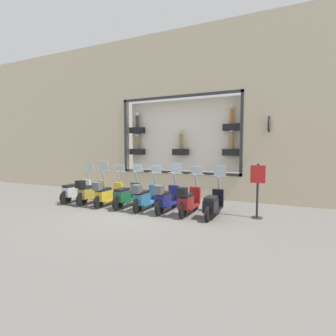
% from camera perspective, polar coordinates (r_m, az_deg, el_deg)
% --- Properties ---
extents(ground_plane, '(120.00, 120.00, 0.00)m').
position_cam_1_polar(ground_plane, '(9.03, -6.28, -9.78)').
color(ground_plane, '#66635E').
extents(building_facade, '(1.23, 36.00, 7.40)m').
position_cam_1_polar(building_facade, '(12.09, 2.56, 11.76)').
color(building_facade, beige).
rests_on(building_facade, ground_plane).
extents(scooter_black_0, '(1.79, 0.61, 1.62)m').
position_cam_1_polar(scooter_black_0, '(8.52, 9.77, -7.77)').
color(scooter_black_0, black).
rests_on(scooter_black_0, ground_plane).
extents(scooter_red_1, '(1.80, 0.60, 1.55)m').
position_cam_1_polar(scooter_red_1, '(8.70, 4.41, -7.11)').
color(scooter_red_1, black).
rests_on(scooter_red_1, ground_plane).
extents(scooter_navy_2, '(1.81, 0.60, 1.65)m').
position_cam_1_polar(scooter_navy_2, '(9.01, -0.50, -6.63)').
color(scooter_navy_2, black).
rests_on(scooter_navy_2, ground_plane).
extents(scooter_teal_3, '(1.80, 0.61, 1.55)m').
position_cam_1_polar(scooter_teal_3, '(9.38, -5.10, -6.32)').
color(scooter_teal_3, black).
rests_on(scooter_teal_3, ground_plane).
extents(scooter_green_4, '(1.81, 0.60, 1.56)m').
position_cam_1_polar(scooter_green_4, '(9.86, -9.06, -5.95)').
color(scooter_green_4, black).
rests_on(scooter_green_4, ground_plane).
extents(scooter_yellow_5, '(1.79, 0.61, 1.53)m').
position_cam_1_polar(scooter_yellow_5, '(10.27, -13.10, -5.51)').
color(scooter_yellow_5, black).
rests_on(scooter_yellow_5, ground_plane).
extents(scooter_olive_6, '(1.80, 0.61, 1.65)m').
position_cam_1_polar(scooter_olive_6, '(10.79, -16.52, -5.00)').
color(scooter_olive_6, black).
rests_on(scooter_olive_6, ground_plane).
extents(scooter_silver_7, '(1.81, 0.61, 1.57)m').
position_cam_1_polar(scooter_silver_7, '(11.39, -19.44, -4.77)').
color(scooter_silver_7, black).
rests_on(scooter_silver_7, ground_plane).
extents(shop_sign_post, '(0.36, 0.45, 1.72)m').
position_cam_1_polar(shop_sign_post, '(8.67, 18.90, -4.32)').
color(shop_sign_post, '#232326').
rests_on(shop_sign_post, ground_plane).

